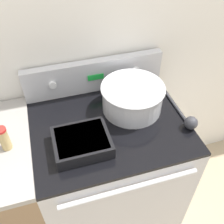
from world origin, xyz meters
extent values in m
cube|color=silver|center=(0.00, 0.68, 1.25)|extent=(8.00, 0.05, 2.50)
cube|color=#BCBCC1|center=(0.00, 0.32, 0.45)|extent=(0.80, 0.64, 0.90)
cube|color=black|center=(0.00, 0.32, 0.91)|extent=(0.80, 0.64, 0.02)
cylinder|color=silver|center=(0.00, -0.02, 0.84)|extent=(0.65, 0.02, 0.02)
cube|color=#BCBCC1|center=(0.00, 0.62, 1.02)|extent=(0.80, 0.05, 0.19)
cylinder|color=white|center=(-0.24, 0.59, 1.03)|extent=(0.04, 0.02, 0.04)
cylinder|color=white|center=(0.24, 0.59, 1.03)|extent=(0.04, 0.02, 0.04)
cube|color=green|center=(0.00, 0.59, 1.03)|extent=(0.09, 0.01, 0.03)
cylinder|color=silver|center=(0.15, 0.40, 1.00)|extent=(0.32, 0.32, 0.15)
torus|color=silver|center=(0.15, 0.40, 1.06)|extent=(0.33, 0.33, 0.01)
cylinder|color=beige|center=(0.15, 0.40, 1.05)|extent=(0.29, 0.29, 0.02)
cube|color=black|center=(-0.16, 0.21, 0.96)|extent=(0.26, 0.22, 0.07)
cube|color=#B2894C|center=(-0.16, 0.21, 0.97)|extent=(0.23, 0.19, 0.04)
cylinder|color=#333338|center=(0.38, 0.31, 0.93)|extent=(0.01, 0.27, 0.01)
sphere|color=#333338|center=(0.38, 0.18, 0.96)|extent=(0.07, 0.07, 0.07)
cylinder|color=tan|center=(-0.50, 0.30, 0.99)|extent=(0.05, 0.05, 0.11)
cylinder|color=red|center=(-0.50, 0.30, 1.05)|extent=(0.05, 0.05, 0.01)
camera|label=1|loc=(-0.25, -0.58, 1.89)|focal=42.00mm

